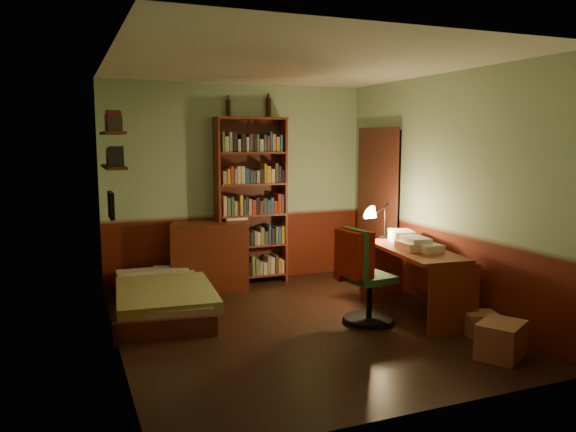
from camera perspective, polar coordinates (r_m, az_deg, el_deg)
name	(u,v)px	position (r m, az deg, el deg)	size (l,w,h in m)	color
floor	(297,327)	(5.83, 0.94, -11.19)	(3.50, 4.00, 0.02)	black
ceiling	(298,63)	(5.56, 1.00, 15.27)	(3.50, 4.00, 0.02)	silver
wall_back	(238,184)	(7.43, -5.09, 3.24)	(3.50, 0.02, 2.60)	#97B992
wall_left	(112,207)	(5.13, -17.47, 0.87)	(0.02, 4.00, 2.60)	#97B992
wall_right	(444,193)	(6.44, 15.57, 2.28)	(0.02, 4.00, 2.60)	#97B992
wall_front	(416,229)	(3.79, 12.89, -1.30)	(3.50, 0.02, 2.60)	#97B992
doorway	(379,207)	(7.51, 9.21, 0.92)	(0.06, 0.90, 2.00)	black
door_trim	(376,207)	(7.49, 8.98, 0.90)	(0.02, 0.98, 2.08)	#461E14
bed	(163,289)	(6.33, -12.62, -7.23)	(0.95, 1.78, 0.53)	#748C55
dresser	(211,255)	(7.20, -7.83, -3.98)	(0.96, 0.48, 0.85)	#622614
mini_stereo	(234,214)	(7.33, -5.49, 0.25)	(0.29, 0.22, 0.16)	#B2B2B7
bookshelf	(251,201)	(7.34, -3.75, 1.50)	(0.93, 0.29, 2.17)	#622614
bottle_left	(228,109)	(7.33, -6.08, 10.80)	(0.06, 0.06, 0.22)	black
bottle_right	(268,108)	(7.50, -2.00, 10.92)	(0.07, 0.07, 0.26)	black
desk	(414,282)	(6.21, 12.67, -6.58)	(0.57, 1.36, 0.73)	#622614
paper_stack	(402,236)	(6.51, 11.49, -2.01)	(0.24, 0.33, 0.13)	silver
desk_lamp	(385,211)	(6.66, 9.83, 0.52)	(0.19, 0.19, 0.65)	black
office_chair	(370,275)	(5.85, 8.30, -5.91)	(0.51, 0.45, 1.02)	#305D34
red_jacket	(339,202)	(5.80, 5.21, 1.46)	(0.22, 0.40, 0.47)	#A81E00
wall_shelf_lower	(114,167)	(6.21, -17.30, 4.80)	(0.20, 0.90, 0.03)	#622614
wall_shelf_upper	(112,133)	(6.20, -17.43, 8.03)	(0.20, 0.90, 0.03)	#622614
framed_picture	(111,205)	(5.73, -17.53, 1.05)	(0.04, 0.32, 0.26)	black
cardboard_box_a	(501,340)	(5.33, 20.81, -11.67)	(0.42, 0.33, 0.31)	#9F694C
cardboard_box_b	(480,323)	(5.87, 18.96, -10.28)	(0.31, 0.25, 0.22)	#9F694C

